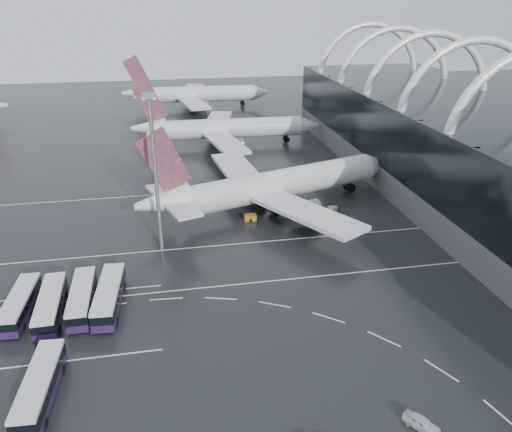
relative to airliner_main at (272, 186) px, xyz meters
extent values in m
plane|color=black|center=(-14.17, -27.00, -5.24)|extent=(420.00, 420.00, 0.00)
cube|color=#515356|center=(47.83, -7.00, -2.24)|extent=(42.00, 160.00, 6.00)
cube|color=black|center=(47.83, -7.00, 7.76)|extent=(42.00, 160.00, 14.00)
torus|color=white|center=(43.83, 1.00, 12.76)|extent=(33.80, 1.80, 33.80)
torus|color=white|center=(43.83, 20.00, 12.76)|extent=(33.80, 1.80, 33.80)
torus|color=white|center=(43.83, 39.00, 12.76)|extent=(33.80, 1.80, 33.80)
torus|color=white|center=(43.83, 58.00, 12.76)|extent=(33.80, 1.80, 33.80)
cube|color=silver|center=(-14.17, -29.00, -5.23)|extent=(120.00, 0.25, 0.01)
cube|color=silver|center=(-14.17, -15.00, -5.23)|extent=(120.00, 0.25, 0.01)
cube|color=silver|center=(-14.17, 13.00, -5.23)|extent=(120.00, 0.25, 0.01)
cube|color=silver|center=(-38.17, -43.00, -5.23)|extent=(28.00, 0.25, 0.01)
cube|color=silver|center=(-38.17, -27.00, -5.23)|extent=(28.00, 0.25, 0.01)
cylinder|color=silver|center=(2.99, 0.98, 0.19)|extent=(44.17, 19.73, 6.17)
cone|color=silver|center=(27.15, 8.91, 0.19)|extent=(7.99, 7.86, 6.17)
cone|color=silver|center=(-23.19, -7.61, 1.26)|extent=(12.04, 9.19, 6.17)
cube|color=#551B72|center=(-22.17, -7.28, 9.13)|extent=(9.94, 3.80, 13.09)
cube|color=silver|center=(-21.16, -6.94, 1.26)|extent=(10.53, 19.70, 0.53)
cube|color=silver|center=(3.10, -12.99, -0.45)|extent=(19.82, 26.75, 0.85)
cube|color=silver|center=(-5.20, 12.30, -0.45)|extent=(10.27, 27.26, 0.85)
cylinder|color=slate|center=(4.97, -8.45, -2.36)|extent=(6.69, 5.26, 3.62)
cylinder|color=slate|center=(-1.01, 9.75, -2.36)|extent=(6.69, 5.26, 3.62)
cube|color=black|center=(-1.05, -0.35, -4.07)|extent=(14.26, 10.46, 2.34)
cylinder|color=silver|center=(-0.70, 51.13, -0.08)|extent=(40.95, 7.29, 5.86)
cone|color=silver|center=(22.70, 50.31, -0.08)|extent=(6.27, 6.07, 5.86)
cone|color=silver|center=(-26.12, 52.02, 0.93)|extent=(10.31, 6.21, 5.86)
cube|color=#551B72|center=(-25.11, 51.98, 8.41)|extent=(9.76, 0.95, 12.43)
cube|color=silver|center=(-24.10, 51.95, 0.93)|extent=(5.18, 18.35, 0.51)
cube|color=silver|center=(-5.18, 38.64, -0.69)|extent=(11.36, 26.12, 0.81)
cube|color=silver|center=(-4.30, 63.90, -0.69)|extent=(12.99, 26.24, 0.81)
cylinder|color=slate|center=(-2.03, 42.07, -2.51)|extent=(5.68, 3.63, 3.44)
cylinder|color=slate|center=(-1.39, 60.26, -2.51)|extent=(5.68, 3.63, 3.44)
cube|color=black|center=(-4.74, 51.27, -4.13)|extent=(12.35, 6.89, 2.22)
cylinder|color=silver|center=(-5.40, 107.59, 0.21)|extent=(41.71, 7.86, 6.19)
cone|color=silver|center=(18.53, 106.63, 0.21)|extent=(6.65, 6.44, 6.19)
cone|color=silver|center=(-31.46, 108.64, 1.27)|extent=(10.91, 6.61, 6.19)
cube|color=#551B72|center=(-30.39, 108.60, 9.17)|extent=(10.30, 1.05, 13.12)
cube|color=silver|center=(-29.33, 108.56, 1.27)|extent=(5.57, 19.39, 0.53)
cube|color=silver|center=(-10.20, 94.44, -0.44)|extent=(11.86, 27.56, 0.85)
cube|color=silver|center=(-9.13, 121.09, -0.44)|extent=(13.83, 27.70, 0.85)
cylinder|color=slate|center=(-6.85, 98.04, -2.36)|extent=(6.01, 3.86, 3.63)
cylinder|color=slate|center=(-6.08, 117.23, -2.36)|extent=(6.01, 3.86, 3.63)
cube|color=black|center=(-9.66, 107.77, -4.06)|extent=(13.07, 7.34, 2.35)
cube|color=#21133C|center=(-44.19, -31.12, -4.35)|extent=(3.49, 12.91, 1.08)
cube|color=black|center=(-44.19, -31.12, -3.17)|extent=(3.53, 12.66, 1.28)
cube|color=silver|center=(-44.19, -31.12, -2.31)|extent=(3.49, 12.91, 0.44)
cylinder|color=black|center=(-43.03, -35.27, -4.75)|extent=(0.39, 1.00, 0.98)
cylinder|color=black|center=(-45.76, -35.13, -4.75)|extent=(0.39, 1.00, 0.98)
cylinder|color=black|center=(-42.62, -27.10, -4.75)|extent=(0.39, 1.00, 0.98)
cylinder|color=black|center=(-45.35, -26.96, -4.75)|extent=(0.39, 1.00, 0.98)
cube|color=#21133C|center=(-39.75, -32.31, -4.31)|extent=(3.48, 13.55, 1.14)
cube|color=black|center=(-39.75, -32.31, -3.07)|extent=(3.53, 13.28, 1.34)
cube|color=silver|center=(-39.75, -32.31, -2.16)|extent=(3.48, 13.55, 0.47)
cylinder|color=black|center=(-38.15, -36.56, -4.72)|extent=(0.40, 1.05, 1.03)
cylinder|color=black|center=(-41.03, -36.66, -4.72)|extent=(0.40, 1.05, 1.03)
cylinder|color=black|center=(-38.47, -27.96, -4.72)|extent=(0.40, 1.05, 1.03)
cylinder|color=black|center=(-41.34, -28.06, -4.72)|extent=(0.40, 1.05, 1.03)
cube|color=#21133C|center=(-35.54, -31.27, -4.32)|extent=(3.14, 13.33, 1.12)
cube|color=black|center=(-35.54, -31.27, -3.09)|extent=(3.20, 13.07, 1.33)
cube|color=silver|center=(-35.54, -31.27, -2.20)|extent=(3.14, 13.33, 0.46)
cylinder|color=black|center=(-34.06, -35.51, -4.73)|extent=(0.37, 1.03, 1.02)
cylinder|color=black|center=(-36.91, -35.55, -4.73)|extent=(0.37, 1.03, 1.02)
cylinder|color=black|center=(-34.18, -27.00, -4.73)|extent=(0.37, 1.03, 1.02)
cylinder|color=black|center=(-37.02, -27.04, -4.73)|extent=(0.37, 1.03, 1.02)
cube|color=#21133C|center=(-31.63, -31.56, -4.27)|extent=(4.02, 14.16, 1.18)
cube|color=black|center=(-31.63, -31.56, -2.98)|extent=(4.07, 13.88, 1.40)
cube|color=silver|center=(-31.63, -31.56, -2.04)|extent=(4.02, 14.16, 0.48)
cylinder|color=black|center=(-30.43, -36.13, -4.70)|extent=(0.45, 1.10, 1.08)
cylinder|color=black|center=(-33.42, -35.93, -4.70)|extent=(0.45, 1.10, 1.08)
cylinder|color=black|center=(-29.85, -27.20, -4.70)|extent=(0.45, 1.10, 1.08)
cylinder|color=black|center=(-32.84, -27.00, -4.70)|extent=(0.45, 1.10, 1.08)
cube|color=#21133C|center=(-37.96, -49.25, -4.32)|extent=(3.76, 13.46, 1.13)
cube|color=black|center=(-37.96, -49.25, -3.09)|extent=(3.80, 13.20, 1.33)
cube|color=silver|center=(-37.96, -49.25, -2.19)|extent=(3.76, 13.46, 0.46)
cylinder|color=black|center=(-36.79, -53.58, -4.73)|extent=(0.42, 1.04, 1.02)
cylinder|color=black|center=(-39.63, -53.41, -4.73)|extent=(0.42, 1.04, 1.02)
cylinder|color=black|center=(-36.28, -45.08, -4.73)|extent=(0.42, 1.04, 1.02)
cylinder|color=black|center=(-39.12, -44.91, -4.73)|extent=(0.42, 1.04, 1.02)
imported|color=silver|center=(2.97, -61.29, -4.54)|extent=(3.70, 4.27, 1.39)
cylinder|color=gray|center=(-23.76, -14.30, 8.49)|extent=(0.69, 0.69, 27.45)
cube|color=gray|center=(-23.76, -14.30, 22.50)|extent=(2.16, 2.16, 0.78)
cube|color=white|center=(-23.76, -14.30, 22.21)|extent=(1.96, 1.96, 0.39)
cube|color=slate|center=(5.56, 3.35, -4.62)|extent=(2.25, 1.33, 1.23)
cube|color=#A86B16|center=(-5.69, -5.02, -4.58)|extent=(2.41, 1.42, 1.31)
cube|color=slate|center=(12.46, -3.75, -4.71)|extent=(1.93, 1.14, 1.05)
cube|color=#A86B16|center=(6.76, 9.28, -4.65)|extent=(2.15, 1.27, 1.17)
camera|label=1|loc=(-21.85, -96.96, 37.62)|focal=35.00mm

